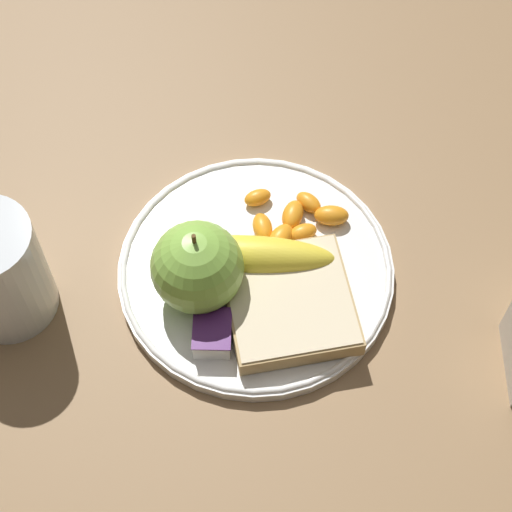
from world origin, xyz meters
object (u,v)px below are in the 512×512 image
at_px(plate, 256,270).
at_px(fork, 240,263).
at_px(apple, 197,267).
at_px(banana, 245,255).
at_px(jam_packet, 212,334).
at_px(bread_slice, 289,302).

bearing_deg(plate, fork, 76.23).
bearing_deg(apple, banana, -56.50).
height_order(plate, jam_packet, jam_packet).
bearing_deg(bread_slice, banana, 42.94).
xyz_separation_m(apple, bread_slice, (-0.02, -0.08, -0.03)).
relative_size(banana, jam_packet, 3.99).
distance_m(plate, bread_slice, 0.05).
relative_size(fork, jam_packet, 4.09).
bearing_deg(jam_packet, bread_slice, -64.24).
bearing_deg(plate, jam_packet, 153.91).
distance_m(plate, banana, 0.03).
bearing_deg(fork, plate, 64.08).
height_order(bread_slice, fork, bread_slice).
relative_size(plate, bread_slice, 1.89).
distance_m(banana, bread_slice, 0.06).
height_order(apple, fork, apple).
bearing_deg(banana, plate, -98.30).
bearing_deg(fork, jam_packet, -27.47).
xyz_separation_m(plate, bread_slice, (-0.04, -0.03, 0.02)).
xyz_separation_m(apple, fork, (0.03, -0.03, -0.04)).
xyz_separation_m(banana, fork, (0.00, 0.00, -0.02)).
relative_size(apple, banana, 0.56).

